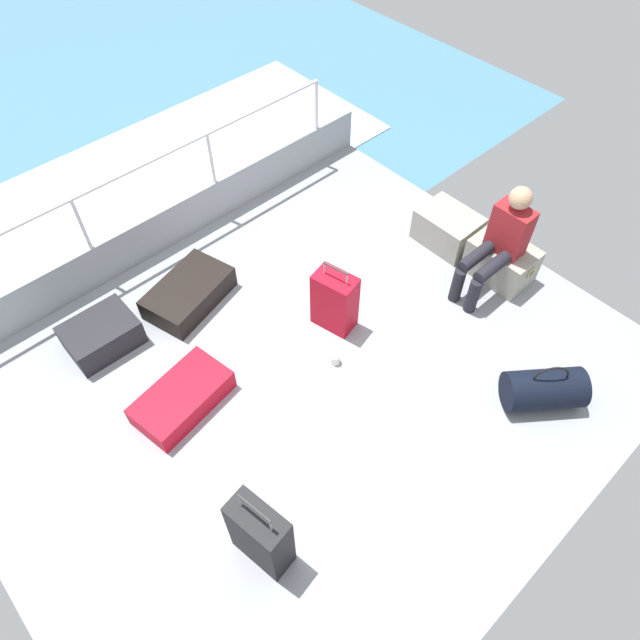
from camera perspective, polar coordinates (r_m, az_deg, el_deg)
ground_plane at (r=4.95m, az=-1.12°, el=-6.02°), size 4.40×5.20×0.06m
gunwale_port at (r=6.00m, az=-15.32°, el=8.52°), size 0.06×5.20×0.45m
railing_port at (r=5.65m, az=-16.52°, el=12.62°), size 0.04×4.20×1.02m
sea_wake at (r=7.40m, az=-20.41°, el=10.59°), size 12.00×12.00×0.01m
cargo_crate_0 at (r=6.02m, az=12.44°, el=8.81°), size 0.63×0.44×0.35m
cargo_crate_1 at (r=5.80m, az=17.40°, el=5.57°), size 0.64×0.41×0.38m
passenger_seated at (r=5.43m, az=17.22°, el=7.41°), size 0.34×0.66×1.08m
suitcase_0 at (r=5.38m, az=-20.67°, el=-1.37°), size 0.47×0.61×0.26m
suitcase_1 at (r=5.49m, az=-12.77°, el=2.60°), size 0.69×0.91×0.23m
suitcase_2 at (r=5.06m, az=1.45°, el=1.88°), size 0.41×0.30×0.72m
suitcase_3 at (r=4.04m, az=-5.87°, el=-20.27°), size 0.44×0.27×0.80m
suitcase_4 at (r=4.84m, az=-13.37°, el=-7.44°), size 0.56×0.85×0.20m
duffel_bag at (r=5.01m, az=21.15°, el=-6.36°), size 0.65×0.70×0.48m
paper_cup at (r=4.98m, az=1.49°, el=-3.86°), size 0.08×0.08×0.10m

